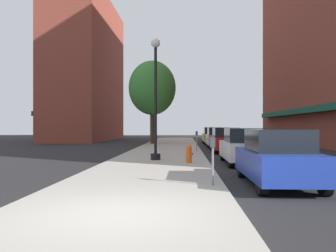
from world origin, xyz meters
The scene contains 13 objects.
ground_plane centered at (4.00, 18.00, 0.00)m, with size 90.00×90.00×0.00m, color #232326.
sidewalk_slab centered at (0.00, 19.00, 0.06)m, with size 4.80×50.00×0.12m, color #A8A399.
building_far_background centered at (-11.01, 37.00, 8.72)m, with size 6.80×18.00×17.49m.
lamppost centered at (-0.14, 10.42, 3.20)m, with size 0.48×0.48×5.90m.
fire_hydrant centered at (1.47, 9.15, 0.52)m, with size 0.33×0.26×0.79m.
parking_meter_near centered at (2.05, 16.00, 0.95)m, with size 0.14×0.09×1.31m.
parking_meter_far centered at (2.05, 3.16, 0.95)m, with size 0.14×0.09×1.31m.
tree_near centered at (-1.76, 26.13, 5.34)m, with size 4.42×4.42×7.78m.
car_blue centered at (4.00, 3.96, 0.81)m, with size 1.80×4.30×1.66m.
car_white centered at (4.00, 9.81, 0.81)m, with size 1.80×4.30×1.66m.
car_red centered at (4.00, 17.04, 0.81)m, with size 1.80×4.30×1.66m.
car_silver centered at (4.00, 22.68, 0.81)m, with size 1.80×4.30×1.66m.
car_yellow centered at (4.00, 28.49, 0.81)m, with size 1.80×4.30×1.66m.
Camera 1 is at (1.28, -6.49, 1.75)m, focal length 37.37 mm.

